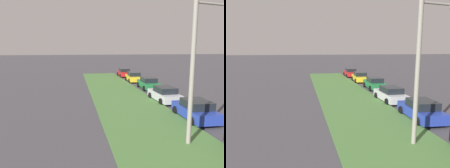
% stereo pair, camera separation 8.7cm
% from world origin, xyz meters
% --- Properties ---
extents(grass_median, '(60.00, 6.00, 0.12)m').
position_xyz_m(grass_median, '(10.00, 6.47, 0.06)').
color(grass_median, '#477238').
rests_on(grass_median, ground).
extents(parked_car_blue, '(4.36, 2.13, 1.47)m').
position_xyz_m(parked_car_blue, '(11.09, 2.67, 0.72)').
color(parked_car_blue, '#23389E').
rests_on(parked_car_blue, ground).
extents(parked_car_silver, '(4.35, 2.12, 1.47)m').
position_xyz_m(parked_car_silver, '(16.65, 2.71, 0.72)').
color(parked_car_silver, '#B2B5BA').
rests_on(parked_car_silver, ground).
extents(parked_car_green, '(4.34, 2.10, 1.47)m').
position_xyz_m(parked_car_green, '(23.29, 2.08, 0.72)').
color(parked_car_green, '#1E6B38').
rests_on(parked_car_green, ground).
extents(parked_car_yellow, '(4.40, 2.21, 1.47)m').
position_xyz_m(parked_car_yellow, '(29.40, 2.32, 0.72)').
color(parked_car_yellow, gold).
rests_on(parked_car_yellow, ground).
extents(parked_car_red, '(4.36, 2.13, 1.47)m').
position_xyz_m(parked_car_red, '(35.50, 2.42, 0.72)').
color(parked_car_red, red).
rests_on(parked_car_red, ground).
extents(streetlight, '(0.90, 2.84, 7.50)m').
position_xyz_m(streetlight, '(7.19, 4.97, 4.39)').
color(streetlight, gray).
rests_on(streetlight, ground).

